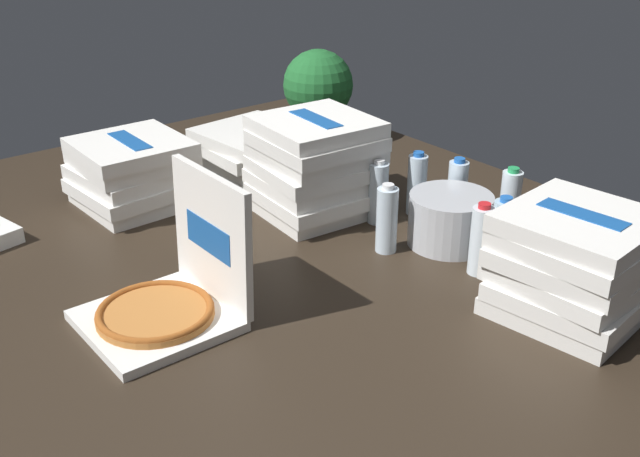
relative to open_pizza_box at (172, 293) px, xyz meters
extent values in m
cube|color=#2D2319|center=(0.05, 0.38, -0.09)|extent=(3.20, 2.40, 0.02)
cube|color=white|center=(0.00, -0.05, -0.07)|extent=(0.36, 0.36, 0.03)
cylinder|color=#B77033|center=(0.00, -0.05, -0.04)|extent=(0.31, 0.31, 0.02)
torus|color=#9C501E|center=(0.00, -0.05, -0.03)|extent=(0.31, 0.31, 0.02)
cube|color=white|center=(0.00, 0.13, 0.13)|extent=(0.36, 0.03, 0.36)
cube|color=#19519E|center=(0.00, 0.12, 0.13)|extent=(0.22, 0.00, 0.09)
cube|color=white|center=(0.64, 0.86, -0.05)|extent=(0.41, 0.41, 0.05)
cube|color=white|center=(0.65, 0.86, -0.01)|extent=(0.41, 0.41, 0.05)
cube|color=#19519E|center=(0.65, 0.86, 0.02)|extent=(0.24, 0.10, 0.00)
cube|color=white|center=(0.64, 0.86, 0.04)|extent=(0.38, 0.38, 0.05)
cube|color=white|center=(0.64, 0.86, 0.09)|extent=(0.40, 0.40, 0.05)
cube|color=white|center=(0.65, 0.86, 0.14)|extent=(0.39, 0.39, 0.05)
cube|color=white|center=(0.64, 0.86, 0.19)|extent=(0.40, 0.40, 0.05)
cube|color=#19519E|center=(0.64, 0.86, 0.21)|extent=(0.24, 0.09, 0.00)
cube|color=white|center=(-0.78, 0.27, -0.05)|extent=(0.37, 0.37, 0.05)
cube|color=white|center=(-0.77, 0.26, -0.01)|extent=(0.38, 0.38, 0.05)
cube|color=#19519E|center=(-0.77, 0.26, 0.02)|extent=(0.24, 0.08, 0.00)
cube|color=white|center=(-0.78, 0.27, 0.04)|extent=(0.39, 0.39, 0.05)
cube|color=#19519E|center=(-0.78, 0.27, 0.07)|extent=(0.24, 0.08, 0.00)
cube|color=white|center=(-0.78, 0.27, 0.09)|extent=(0.36, 0.36, 0.05)
cube|color=#19519E|center=(-0.78, 0.27, 0.12)|extent=(0.24, 0.07, 0.00)
cube|color=white|center=(-0.77, 0.27, 0.14)|extent=(0.37, 0.37, 0.05)
cube|color=#19519E|center=(-0.77, 0.27, 0.16)|extent=(0.24, 0.07, 0.00)
cube|color=white|center=(-0.74, 0.75, -0.05)|extent=(0.39, 0.39, 0.05)
cube|color=white|center=(-0.73, 0.77, -0.01)|extent=(0.39, 0.39, 0.05)
cube|color=white|center=(-0.74, 0.75, 0.04)|extent=(0.36, 0.36, 0.05)
cube|color=white|center=(-0.73, 0.75, 0.09)|extent=(0.39, 0.39, 0.05)
cube|color=white|center=(-0.33, 0.73, -0.05)|extent=(0.39, 0.39, 0.05)
cube|color=white|center=(-0.31, 0.72, -0.01)|extent=(0.39, 0.39, 0.05)
cube|color=white|center=(-0.32, 0.73, 0.04)|extent=(0.39, 0.39, 0.05)
cube|color=#19519E|center=(-0.32, 0.73, 0.07)|extent=(0.24, 0.08, 0.00)
cube|color=white|center=(-0.31, 0.73, 0.09)|extent=(0.40, 0.40, 0.05)
cube|color=white|center=(-0.32, 0.74, 0.14)|extent=(0.38, 0.38, 0.05)
cube|color=white|center=(-0.31, 0.73, 0.19)|extent=(0.38, 0.38, 0.05)
cube|color=white|center=(-0.32, 0.74, 0.24)|extent=(0.39, 0.39, 0.05)
cube|color=#19519E|center=(-0.32, 0.74, 0.26)|extent=(0.24, 0.08, 0.00)
cylinder|color=#B7BABF|center=(0.15, 0.92, 0.00)|extent=(0.27, 0.27, 0.17)
cylinder|color=silver|center=(0.35, 0.93, 0.03)|extent=(0.07, 0.07, 0.21)
cylinder|color=blue|center=(0.35, 0.93, 0.14)|extent=(0.04, 0.04, 0.02)
cylinder|color=silver|center=(0.04, 1.07, 0.03)|extent=(0.07, 0.07, 0.21)
cylinder|color=blue|center=(0.04, 1.07, 0.14)|extent=(0.04, 0.04, 0.02)
cylinder|color=silver|center=(-0.09, 1.00, 0.03)|extent=(0.07, 0.07, 0.21)
cylinder|color=blue|center=(-0.09, 1.00, 0.14)|extent=(0.04, 0.04, 0.02)
cylinder|color=silver|center=(0.06, 0.72, 0.03)|extent=(0.07, 0.07, 0.21)
cylinder|color=white|center=(0.06, 0.72, 0.14)|extent=(0.04, 0.04, 0.02)
cylinder|color=silver|center=(-0.11, 0.85, 0.03)|extent=(0.07, 0.07, 0.21)
cylinder|color=white|center=(-0.11, 0.85, 0.14)|extent=(0.04, 0.04, 0.02)
cylinder|color=white|center=(0.34, 0.84, 0.03)|extent=(0.07, 0.07, 0.21)
cylinder|color=red|center=(0.34, 0.84, 0.14)|extent=(0.04, 0.04, 0.02)
cylinder|color=white|center=(0.21, 1.14, 0.03)|extent=(0.07, 0.07, 0.21)
cylinder|color=#239951|center=(0.21, 1.14, 0.14)|extent=(0.04, 0.04, 0.02)
cylinder|color=#513323|center=(-0.91, 1.22, -0.02)|extent=(0.19, 0.19, 0.12)
sphere|color=#1F612B|center=(-0.91, 1.22, 0.17)|extent=(0.30, 0.30, 0.30)
camera|label=1|loc=(1.61, -0.78, 1.02)|focal=42.55mm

